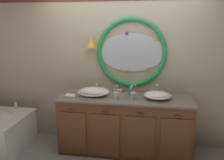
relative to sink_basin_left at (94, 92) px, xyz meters
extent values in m
plane|color=gray|center=(0.39, -0.21, -0.94)|extent=(14.00, 14.00, 0.00)
cube|color=beige|center=(0.39, 0.38, 0.36)|extent=(6.40, 0.08, 2.60)
ellipsoid|color=silver|center=(0.53, 0.32, 0.56)|extent=(1.02, 0.02, 0.60)
torus|color=green|center=(0.53, 0.32, 0.56)|extent=(1.09, 0.07, 1.09)
cube|color=yellow|center=(1.04, 0.31, 0.56)|extent=(0.04, 0.01, 0.04)
cube|color=yellow|center=(0.88, 0.31, 0.78)|extent=(0.05, 0.01, 0.05)
cube|color=purple|center=(0.46, 0.31, 0.86)|extent=(0.05, 0.01, 0.05)
cube|color=orange|center=(0.08, 0.31, 0.70)|extent=(0.05, 0.01, 0.05)
cube|color=purple|center=(0.05, 0.31, 0.46)|extent=(0.05, 0.01, 0.05)
cube|color=orange|center=(0.47, 0.31, 0.27)|extent=(0.05, 0.01, 0.05)
cube|color=orange|center=(0.81, 0.31, 0.31)|extent=(0.05, 0.01, 0.05)
cylinder|color=#4C3823|center=(-0.09, 0.29, 0.73)|extent=(0.02, 0.09, 0.02)
cone|color=gold|center=(-0.09, 0.24, 0.71)|extent=(0.17, 0.17, 0.14)
cube|color=brown|center=(0.47, 0.03, -0.52)|extent=(1.96, 0.61, 0.85)
cube|color=gray|center=(0.47, 0.03, -0.08)|extent=(1.99, 0.65, 0.03)
cube|color=gray|center=(0.47, 0.33, -0.16)|extent=(1.96, 0.02, 0.11)
cube|color=brown|center=(-0.26, -0.29, -0.56)|extent=(0.41, 0.02, 0.64)
cylinder|color=#422D1E|center=(-0.26, -0.30, -0.20)|extent=(0.10, 0.01, 0.01)
cube|color=brown|center=(0.23, -0.29, -0.56)|extent=(0.41, 0.02, 0.64)
cylinder|color=#422D1E|center=(0.23, -0.30, -0.20)|extent=(0.10, 0.01, 0.01)
cube|color=brown|center=(0.72, -0.29, -0.56)|extent=(0.41, 0.02, 0.64)
cylinder|color=#422D1E|center=(0.72, -0.30, -0.20)|extent=(0.10, 0.01, 0.01)
cube|color=brown|center=(1.21, -0.29, -0.56)|extent=(0.41, 0.02, 0.64)
cylinder|color=#422D1E|center=(1.21, -0.30, -0.20)|extent=(0.10, 0.01, 0.01)
cylinder|color=silver|center=(-1.38, 0.09, -0.33)|extent=(0.04, 0.04, 0.11)
ellipsoid|color=white|center=(0.00, 0.00, 0.00)|extent=(0.46, 0.28, 0.13)
torus|color=white|center=(0.00, 0.00, 0.00)|extent=(0.48, 0.48, 0.02)
cylinder|color=silver|center=(0.00, 0.00, 0.00)|extent=(0.03, 0.03, 0.01)
ellipsoid|color=white|center=(0.95, 0.00, -0.01)|extent=(0.37, 0.30, 0.11)
torus|color=white|center=(0.95, 0.00, -0.01)|extent=(0.39, 0.39, 0.02)
cylinder|color=silver|center=(0.95, 0.00, -0.01)|extent=(0.03, 0.03, 0.01)
cylinder|color=silver|center=(0.00, 0.26, -0.06)|extent=(0.05, 0.05, 0.02)
cylinder|color=silver|center=(0.00, 0.26, 0.01)|extent=(0.02, 0.02, 0.11)
sphere|color=silver|center=(0.00, 0.26, 0.06)|extent=(0.03, 0.03, 0.03)
cylinder|color=silver|center=(0.00, 0.21, 0.06)|extent=(0.02, 0.10, 0.02)
cylinder|color=silver|center=(-0.09, 0.26, -0.04)|extent=(0.04, 0.04, 0.06)
cylinder|color=silver|center=(0.09, 0.26, -0.04)|extent=(0.04, 0.04, 0.06)
cube|color=silver|center=(-0.09, 0.26, 0.00)|extent=(0.05, 0.01, 0.01)
cube|color=silver|center=(0.09, 0.26, 0.00)|extent=(0.05, 0.01, 0.01)
cylinder|color=silver|center=(0.95, 0.26, -0.06)|extent=(0.05, 0.05, 0.02)
cylinder|color=silver|center=(0.95, 0.26, 0.02)|extent=(0.02, 0.02, 0.13)
sphere|color=silver|center=(0.95, 0.26, 0.09)|extent=(0.03, 0.03, 0.03)
cylinder|color=silver|center=(0.95, 0.21, 0.09)|extent=(0.02, 0.09, 0.02)
cylinder|color=silver|center=(0.86, 0.26, -0.04)|extent=(0.04, 0.04, 0.06)
cylinder|color=silver|center=(1.03, 0.26, -0.04)|extent=(0.04, 0.04, 0.06)
cube|color=silver|center=(0.86, 0.26, 0.00)|extent=(0.05, 0.01, 0.01)
cube|color=silver|center=(1.03, 0.26, 0.00)|extent=(0.05, 0.01, 0.01)
cylinder|color=white|center=(0.35, -0.10, -0.01)|extent=(0.07, 0.07, 0.10)
torus|color=white|center=(0.35, -0.10, 0.04)|extent=(0.08, 0.08, 0.01)
cylinder|color=green|center=(0.37, -0.10, 0.04)|extent=(0.02, 0.02, 0.18)
cube|color=white|center=(0.37, -0.10, 0.14)|extent=(0.02, 0.02, 0.02)
cylinder|color=#E0383D|center=(0.34, -0.10, 0.03)|extent=(0.01, 0.03, 0.16)
cube|color=white|center=(0.34, -0.10, 0.12)|extent=(0.01, 0.02, 0.02)
cylinder|color=silver|center=(0.60, -0.05, -0.02)|extent=(0.09, 0.09, 0.09)
torus|color=silver|center=(0.60, -0.05, 0.02)|extent=(0.09, 0.09, 0.01)
cylinder|color=pink|center=(0.62, -0.04, 0.04)|extent=(0.01, 0.03, 0.18)
cube|color=white|center=(0.62, -0.04, 0.14)|extent=(0.01, 0.02, 0.02)
cylinder|color=orange|center=(0.58, -0.04, 0.03)|extent=(0.01, 0.01, 0.17)
cube|color=white|center=(0.58, -0.04, 0.13)|extent=(0.02, 0.02, 0.02)
cylinder|color=#388EBC|center=(0.55, 0.08, 0.00)|extent=(0.05, 0.05, 0.13)
cylinder|color=silver|center=(0.55, 0.08, 0.07)|extent=(0.03, 0.03, 0.02)
cylinder|color=silver|center=(0.55, 0.06, 0.09)|extent=(0.01, 0.04, 0.01)
cube|color=white|center=(-0.34, -0.12, -0.06)|extent=(0.15, 0.12, 0.02)
cube|color=white|center=(-0.34, -0.12, -0.04)|extent=(0.14, 0.11, 0.02)
cube|color=beige|center=(0.34, 0.24, -0.04)|extent=(0.13, 0.10, 0.06)
cylinder|color=purple|center=(0.31, 0.24, 0.02)|extent=(0.02, 0.02, 0.07)
cylinder|color=purple|center=(0.37, 0.24, 0.02)|extent=(0.02, 0.02, 0.07)
camera|label=1|loc=(0.81, -3.21, 0.97)|focal=36.49mm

